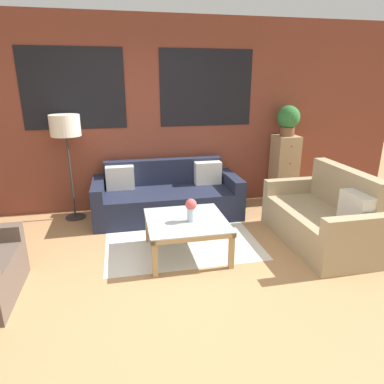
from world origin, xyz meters
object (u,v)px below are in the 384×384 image
(drawer_cabinet, at_px, (284,169))
(flower_vase, at_px, (191,208))
(floor_lamp, at_px, (65,130))
(couch_dark, at_px, (167,197))
(settee_vintage, at_px, (323,219))
(potted_plant, at_px, (288,119))
(coffee_table, at_px, (186,225))

(drawer_cabinet, bearing_deg, flower_vase, -140.65)
(floor_lamp, relative_size, flower_vase, 5.66)
(couch_dark, xyz_separation_m, settee_vintage, (1.73, -1.30, 0.03))
(drawer_cabinet, distance_m, potted_plant, 0.80)
(couch_dark, relative_size, flower_vase, 8.00)
(floor_lamp, bearing_deg, potted_plant, 1.06)
(floor_lamp, bearing_deg, couch_dark, -7.09)
(couch_dark, relative_size, floor_lamp, 1.41)
(coffee_table, relative_size, flower_vase, 3.39)
(settee_vintage, relative_size, flower_vase, 5.89)
(settee_vintage, distance_m, potted_plant, 1.85)
(settee_vintage, bearing_deg, couch_dark, 143.25)
(settee_vintage, xyz_separation_m, floor_lamp, (-3.07, 1.46, 0.97))
(coffee_table, distance_m, floor_lamp, 2.17)
(settee_vintage, bearing_deg, floor_lamp, 154.53)
(coffee_table, xyz_separation_m, drawer_cabinet, (1.90, 1.47, 0.17))
(settee_vintage, xyz_separation_m, drawer_cabinet, (0.22, 1.52, 0.23))
(potted_plant, bearing_deg, drawer_cabinet, -90.00)
(couch_dark, height_order, potted_plant, potted_plant)
(drawer_cabinet, relative_size, flower_vase, 4.14)
(coffee_table, height_order, flower_vase, flower_vase)
(coffee_table, bearing_deg, couch_dark, 92.17)
(coffee_table, height_order, drawer_cabinet, drawer_cabinet)
(drawer_cabinet, relative_size, potted_plant, 2.32)
(couch_dark, distance_m, potted_plant, 2.23)
(potted_plant, bearing_deg, coffee_table, -142.35)
(couch_dark, xyz_separation_m, flower_vase, (0.09, -1.30, 0.31))
(couch_dark, xyz_separation_m, potted_plant, (1.95, 0.23, 1.06))
(settee_vintage, bearing_deg, potted_plant, 81.90)
(settee_vintage, relative_size, coffee_table, 1.74)
(coffee_table, xyz_separation_m, potted_plant, (1.90, 1.47, 0.98))
(drawer_cabinet, xyz_separation_m, potted_plant, (0.00, 0.00, 0.80))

